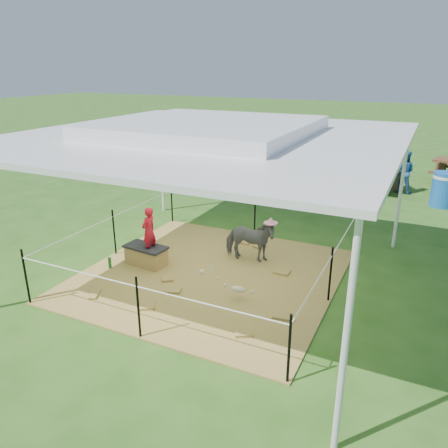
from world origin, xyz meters
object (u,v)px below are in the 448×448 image
at_px(green_bottle, 110,263).
at_px(picnic_table_near, 366,176).
at_px(woman, 148,226).
at_px(pony, 250,241).
at_px(distant_person, 404,172).
at_px(straw_bale, 146,256).
at_px(foal, 238,288).
at_px(trash_barrel, 443,190).

distance_m(green_bottle, picnic_table_near, 9.10).
bearing_deg(woman, green_bottle, -50.00).
bearing_deg(pony, distant_person, -27.83).
bearing_deg(picnic_table_near, straw_bale, -98.13).
xyz_separation_m(green_bottle, foal, (2.76, -0.03, 0.11)).
height_order(woman, pony, woman).
bearing_deg(woman, pony, 127.21).
distance_m(straw_bale, woman, 0.66).
xyz_separation_m(woman, foal, (2.11, -0.48, -0.61)).
bearing_deg(straw_bale, pony, 30.45).
distance_m(picnic_table_near, distant_person, 1.13).
xyz_separation_m(straw_bale, green_bottle, (-0.55, -0.45, -0.07)).
bearing_deg(distant_person, picnic_table_near, 0.40).
xyz_separation_m(green_bottle, distant_person, (4.67, 8.34, 0.53)).
relative_size(woman, distant_person, 0.72).
bearing_deg(woman, trash_barrel, 148.36).
bearing_deg(trash_barrel, pony, -120.90).
relative_size(picnic_table_near, distant_person, 1.54).
xyz_separation_m(woman, green_bottle, (-0.65, -0.45, -0.72)).
bearing_deg(straw_bale, woman, 0.00).
height_order(woman, distant_person, woman).
distance_m(straw_bale, trash_barrel, 8.66).
height_order(green_bottle, trash_barrel, trash_barrel).
relative_size(straw_bale, foal, 1.00).
height_order(straw_bale, woman, woman).
relative_size(green_bottle, foal, 0.28).
height_order(pony, trash_barrel, trash_barrel).
xyz_separation_m(straw_bale, pony, (1.78, 1.05, 0.26)).
bearing_deg(green_bottle, straw_bale, 39.29).
distance_m(woman, foal, 2.25).
height_order(green_bottle, foal, foal).
distance_m(foal, trash_barrel, 7.97).
height_order(straw_bale, pony, pony).
xyz_separation_m(straw_bale, foal, (2.21, -0.48, 0.04)).
height_order(woman, picnic_table_near, woman).
distance_m(foal, distant_person, 8.60).
distance_m(green_bottle, pony, 2.79).
relative_size(foal, trash_barrel, 0.81).
distance_m(trash_barrel, picnic_table_near, 2.48).
height_order(green_bottle, pony, pony).
bearing_deg(green_bottle, woman, 34.70).
xyz_separation_m(woman, picnic_table_near, (2.92, 7.91, -0.43)).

